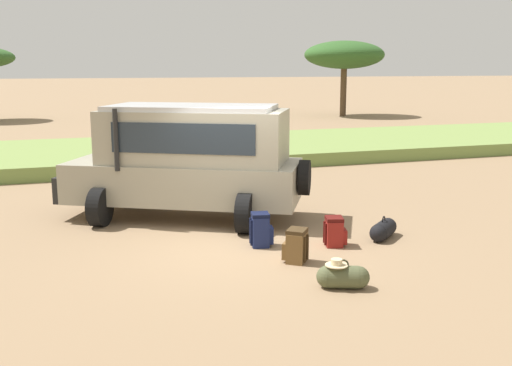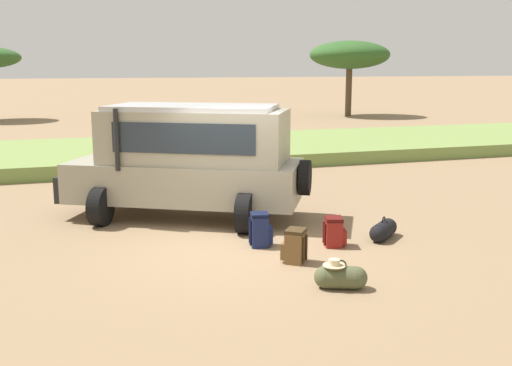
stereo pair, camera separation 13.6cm
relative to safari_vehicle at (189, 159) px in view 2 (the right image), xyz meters
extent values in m
plane|color=#8C7051|center=(0.36, -2.14, -1.29)|extent=(320.00, 320.00, 0.00)
cube|color=olive|center=(0.36, 8.76, -1.07)|extent=(120.00, 7.00, 0.44)
cube|color=gray|center=(-0.10, 0.05, -0.47)|extent=(5.21, 4.02, 0.84)
cube|color=gray|center=(0.12, -0.07, 0.50)|extent=(4.21, 3.40, 1.10)
cube|color=#232D38|center=(-1.21, 0.66, 0.45)|extent=(0.80, 1.40, 0.77)
cube|color=#232D38|center=(-0.31, -0.86, 0.55)|extent=(2.60, 1.45, 0.60)
cube|color=#232D38|center=(0.56, 0.72, 0.55)|extent=(2.60, 1.45, 0.60)
cube|color=#B7B7B7|center=(0.08, -0.04, 1.10)|extent=(3.83, 3.15, 0.10)
cube|color=black|center=(-2.35, 1.29, -0.64)|extent=(0.92, 1.49, 0.56)
cylinder|color=black|center=(-1.53, -0.27, 0.50)|extent=(0.10, 0.10, 1.25)
cylinder|color=black|center=(-1.89, -0.07, -0.89)|extent=(0.63, 0.84, 0.80)
cylinder|color=black|center=(-0.96, 1.63, -0.89)|extent=(0.63, 0.84, 0.80)
cylinder|color=black|center=(0.77, -1.53, -0.89)|extent=(0.63, 0.84, 0.80)
cylinder|color=black|center=(1.70, 0.17, -0.89)|extent=(0.63, 0.84, 0.80)
cylinder|color=black|center=(2.18, -1.19, -0.32)|extent=(0.55, 0.75, 0.74)
cube|color=brown|center=(1.05, -3.51, -1.04)|extent=(0.46, 0.48, 0.51)
cube|color=brown|center=(0.91, -3.40, -1.10)|extent=(0.24, 0.28, 0.28)
cube|color=#3A2A16|center=(1.05, -3.51, -0.76)|extent=(0.46, 0.47, 0.07)
cylinder|color=#3A2A16|center=(1.13, -3.68, -1.04)|extent=(0.04, 0.04, 0.43)
cylinder|color=#3A2A16|center=(1.23, -3.54, -1.04)|extent=(0.04, 0.04, 0.43)
cube|color=navy|center=(0.77, -2.46, -1.02)|extent=(0.36, 0.40, 0.56)
cube|color=navy|center=(0.95, -2.50, -1.08)|extent=(0.13, 0.27, 0.31)
cube|color=black|center=(0.77, -2.46, -0.71)|extent=(0.37, 0.39, 0.07)
cylinder|color=black|center=(0.61, -2.35, -1.02)|extent=(0.04, 0.04, 0.47)
cylinder|color=black|center=(0.58, -2.50, -1.02)|extent=(0.04, 0.04, 0.47)
cube|color=maroon|center=(2.06, -2.87, -1.06)|extent=(0.38, 0.44, 0.48)
cube|color=maroon|center=(2.23, -2.92, -1.12)|extent=(0.16, 0.29, 0.26)
cube|color=#4D100E|center=(2.06, -2.87, -0.79)|extent=(0.39, 0.42, 0.07)
cylinder|color=#4D100E|center=(1.92, -2.74, -1.06)|extent=(0.04, 0.04, 0.40)
cylinder|color=#4D100E|center=(1.87, -2.90, -1.06)|extent=(0.04, 0.04, 0.40)
cylinder|color=#4C5133|center=(1.24, -4.85, -1.12)|extent=(0.55, 0.49, 0.34)
sphere|color=#4C5133|center=(1.03, -4.76, -1.12)|extent=(0.34, 0.34, 0.34)
sphere|color=#4C5133|center=(1.45, -4.93, -1.12)|extent=(0.34, 0.34, 0.34)
torus|color=#2D301E|center=(1.24, -4.85, -0.93)|extent=(0.16, 0.08, 0.16)
cylinder|color=beige|center=(1.15, -4.81, -0.94)|extent=(0.34, 0.34, 0.02)
cylinder|color=beige|center=(1.15, -4.81, -0.89)|extent=(0.17, 0.17, 0.09)
cylinder|color=black|center=(3.16, -2.73, -1.13)|extent=(0.67, 0.64, 0.34)
sphere|color=black|center=(2.94, -2.93, -1.13)|extent=(0.33, 0.33, 0.33)
sphere|color=black|center=(3.39, -2.54, -1.13)|extent=(0.33, 0.33, 0.33)
torus|color=black|center=(3.16, -2.73, -0.94)|extent=(0.14, 0.13, 0.16)
cylinder|color=brown|center=(15.48, 23.35, 0.30)|extent=(0.40, 0.40, 3.19)
ellipsoid|color=#2D5623|center=(15.48, 23.35, 2.66)|extent=(5.27, 4.84, 1.80)
camera|label=1|loc=(-2.68, -12.42, 1.95)|focal=42.00mm
camera|label=2|loc=(-2.55, -12.46, 1.95)|focal=42.00mm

